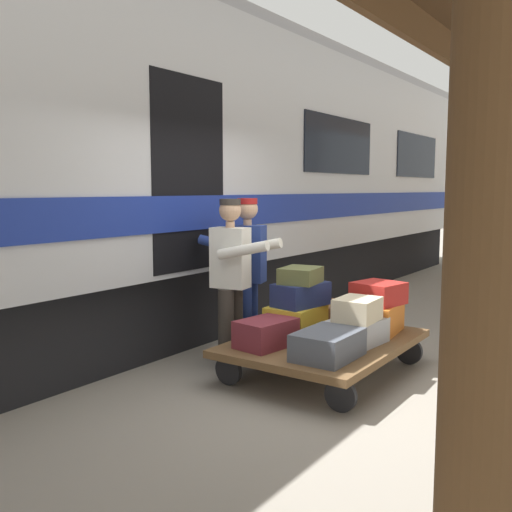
{
  "coord_description": "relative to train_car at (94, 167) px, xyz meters",
  "views": [
    {
      "loc": [
        -2.25,
        4.53,
        1.8
      ],
      "look_at": [
        0.92,
        -0.03,
        1.15
      ],
      "focal_mm": 40.38,
      "sensor_mm": 36.0,
      "label": 1
    }
  ],
  "objects": [
    {
      "name": "ground_plane",
      "position": [
        -3.24,
        0.0,
        -2.06
      ],
      "size": [
        60.0,
        60.0,
        0.0
      ],
      "primitive_type": "plane",
      "color": "gray"
    },
    {
      "name": "train_car",
      "position": [
        0.0,
        0.0,
        0.0
      ],
      "size": [
        3.03,
        19.49,
        4.0
      ],
      "color": "#B7BABF",
      "rests_on": "ground_plane"
    },
    {
      "name": "luggage_cart",
      "position": [
        -2.92,
        -0.33,
        -1.76
      ],
      "size": [
        1.43,
        1.96,
        0.35
      ],
      "color": "brown",
      "rests_on": "ground_plane"
    },
    {
      "name": "suitcase_yellow_case",
      "position": [
        -2.6,
        -0.33,
        -1.57
      ],
      "size": [
        0.45,
        0.58,
        0.3
      ],
      "primitive_type": "cube",
      "rotation": [
        0.0,
        0.0,
        0.02
      ],
      "color": "gold",
      "rests_on": "luggage_cart"
    },
    {
      "name": "suitcase_brown_leather",
      "position": [
        -2.6,
        -0.86,
        -1.6
      ],
      "size": [
        0.58,
        0.69,
        0.23
      ],
      "primitive_type": "cube",
      "rotation": [
        0.0,
        0.0,
        -0.15
      ],
      "color": "brown",
      "rests_on": "luggage_cart"
    },
    {
      "name": "suitcase_gray_aluminum",
      "position": [
        -3.24,
        -0.33,
        -1.6
      ],
      "size": [
        0.46,
        0.67,
        0.23
      ],
      "primitive_type": "cube",
      "rotation": [
        0.0,
        0.0,
        -0.09
      ],
      "color": "#9EA0A5",
      "rests_on": "luggage_cart"
    },
    {
      "name": "suitcase_burgundy_valise",
      "position": [
        -2.6,
        0.21,
        -1.59
      ],
      "size": [
        0.44,
        0.59,
        0.25
      ],
      "primitive_type": "cube",
      "rotation": [
        0.0,
        0.0,
        -0.14
      ],
      "color": "maroon",
      "rests_on": "luggage_cart"
    },
    {
      "name": "suitcase_slate_roller",
      "position": [
        -3.24,
        0.21,
        -1.6
      ],
      "size": [
        0.45,
        0.62,
        0.24
      ],
      "primitive_type": "cube",
      "rotation": [
        0.0,
        0.0,
        -0.0
      ],
      "color": "#4C515B",
      "rests_on": "luggage_cart"
    },
    {
      "name": "suitcase_orange_carryall",
      "position": [
        -3.24,
        -0.86,
        -1.57
      ],
      "size": [
        0.45,
        0.65,
        0.3
      ],
      "primitive_type": "cube",
      "rotation": [
        0.0,
        0.0,
        0.1
      ],
      "color": "#CC6B23",
      "rests_on": "luggage_cart"
    },
    {
      "name": "suitcase_navy_fabric",
      "position": [
        -2.63,
        -0.35,
        -1.3
      ],
      "size": [
        0.43,
        0.6,
        0.23
      ],
      "primitive_type": "cube",
      "rotation": [
        0.0,
        0.0,
        -0.18
      ],
      "color": "navy",
      "rests_on": "suitcase_yellow_case"
    },
    {
      "name": "suitcase_red_plastic",
      "position": [
        -3.23,
        -0.88,
        -1.31
      ],
      "size": [
        0.51,
        0.51,
        0.22
      ],
      "primitive_type": "cube",
      "rotation": [
        0.0,
        0.0,
        -0.2
      ],
      "color": "#AD231E",
      "rests_on": "suitcase_orange_carryall"
    },
    {
      "name": "suitcase_cream_canvas",
      "position": [
        -3.27,
        -0.31,
        -1.38
      ],
      "size": [
        0.37,
        0.44,
        0.21
      ],
      "primitive_type": "cube",
      "rotation": [
        0.0,
        0.0,
        0.04
      ],
      "color": "beige",
      "rests_on": "suitcase_gray_aluminum"
    },
    {
      "name": "suitcase_olive_duffel",
      "position": [
        -2.64,
        -0.34,
        -1.11
      ],
      "size": [
        0.4,
        0.45,
        0.16
      ],
      "primitive_type": "cube",
      "rotation": [
        0.0,
        0.0,
        0.15
      ],
      "color": "brown",
      "rests_on": "suitcase_navy_fabric"
    },
    {
      "name": "porter_in_overalls",
      "position": [
        -1.96,
        -0.36,
        -1.14
      ],
      "size": [
        0.73,
        0.55,
        1.7
      ],
      "color": "navy",
      "rests_on": "ground_plane"
    },
    {
      "name": "porter_by_door",
      "position": [
        -2.06,
        0.02,
        -1.14
      ],
      "size": [
        0.71,
        0.5,
        1.7
      ],
      "color": "#332D28",
      "rests_on": "ground_plane"
    }
  ]
}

